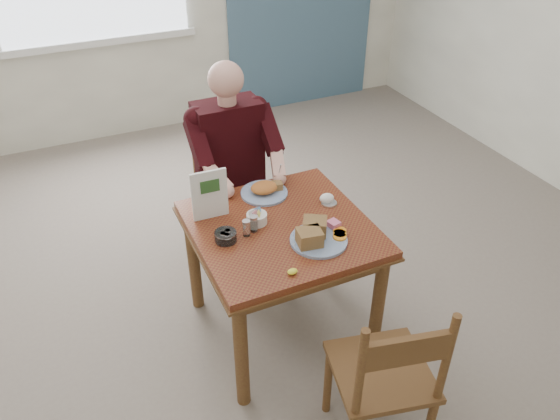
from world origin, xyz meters
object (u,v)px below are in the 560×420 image
table (281,242)px  far_plate (265,190)px  near_plate (316,235)px  chair_near (385,378)px  diner (233,156)px  chair_far (231,194)px

table → far_plate: size_ratio=2.91×
near_plate → far_plate: bearing=96.8°
table → chair_near: chair_near is taller
diner → near_plate: 0.91m
near_plate → table: bearing=118.6°
far_plate → chair_far: bearing=95.3°
chair_far → far_plate: bearing=-84.7°
chair_far → table: bearing=-90.0°
chair_near → diner: (-0.10, 1.58, 0.33)m
chair_far → diner: size_ratio=0.69×
table → far_plate: 0.35m
diner → table: bearing=-90.0°
table → chair_far: 0.81m
chair_far → diner: bearing=-90.0°
chair_far → chair_near: 1.68m
chair_near → diner: size_ratio=0.69×
diner → chair_near: bearing=-86.4°
chair_near → near_plate: chair_near is taller
far_plate → near_plate: bearing=-83.2°
diner → near_plate: bearing=-83.4°
chair_far → far_plate: chair_far is taller
chair_far → diner: diner is taller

